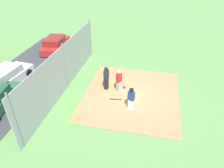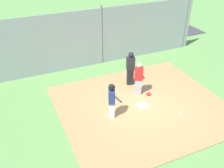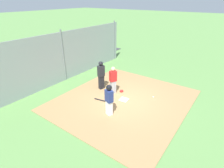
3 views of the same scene
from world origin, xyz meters
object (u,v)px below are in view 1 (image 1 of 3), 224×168
(parked_car_white, at_px, (6,77))
(parked_car_red, at_px, (55,44))
(baseball, at_px, (150,87))
(home_plate, at_px, (131,94))
(baseball_bat, at_px, (116,99))
(catcher, at_px, (119,80))
(umpire, at_px, (106,78))
(runner, at_px, (131,97))
(catcher_mask, at_px, (124,87))

(parked_car_white, bearing_deg, parked_car_red, -0.81)
(baseball, xyz_separation_m, parked_car_white, (1.79, -10.38, 0.55))
(home_plate, xyz_separation_m, baseball_bat, (0.82, -0.94, 0.02))
(catcher, distance_m, baseball, 2.46)
(umpire, relative_size, runner, 1.11)
(home_plate, height_order, catcher_mask, catcher_mask)
(home_plate, distance_m, parked_car_red, 10.45)
(parked_car_red, bearing_deg, runner, -137.19)
(parked_car_red, bearing_deg, catcher_mask, -130.13)
(baseball, distance_m, parked_car_red, 10.88)
(home_plate, distance_m, umpire, 2.09)
(baseball_bat, relative_size, baseball, 10.93)
(umpire, bearing_deg, baseball, 27.50)
(umpire, bearing_deg, home_plate, 2.13)
(home_plate, relative_size, runner, 0.28)
(umpire, bearing_deg, parked_car_white, -160.17)
(catcher, distance_m, baseball_bat, 1.37)
(home_plate, xyz_separation_m, catcher, (-0.29, -0.94, 0.83))
(catcher, distance_m, umpire, 0.91)
(runner, bearing_deg, baseball, 0.75)
(parked_car_white, bearing_deg, home_plate, -80.93)
(baseball, relative_size, parked_car_red, 0.02)
(home_plate, distance_m, runner, 1.79)
(baseball, relative_size, parked_car_white, 0.02)
(baseball_bat, height_order, catcher_mask, catcher_mask)
(baseball_bat, bearing_deg, catcher_mask, 67.84)
(baseball, bearing_deg, baseball_bat, -47.37)
(parked_car_white, bearing_deg, catcher_mask, -76.14)
(umpire, xyz_separation_m, baseball_bat, (1.16, 0.90, -0.89))
(catcher, distance_m, runner, 2.15)
(umpire, bearing_deg, parked_car_red, 151.35)
(runner, relative_size, parked_car_white, 0.36)
(catcher, bearing_deg, baseball_bat, -63.23)
(baseball_bat, height_order, parked_car_white, parked_car_white)
(parked_car_white, bearing_deg, baseball, -75.07)
(baseball, height_order, parked_car_red, parked_car_red)
(home_plate, bearing_deg, umpire, -100.22)
(baseball_bat, bearing_deg, parked_car_white, 169.28)
(parked_car_red, xyz_separation_m, parked_car_white, (6.72, -0.70, 0.00))
(runner, xyz_separation_m, baseball, (-2.72, 1.05, -0.85))
(parked_car_red, relative_size, parked_car_white, 1.00)
(home_plate, relative_size, baseball, 5.95)
(umpire, height_order, catcher_mask, umpire)
(umpire, relative_size, catcher_mask, 7.28)
(umpire, bearing_deg, baseball_bat, -39.61)
(baseball_bat, relative_size, parked_car_white, 0.19)
(catcher, xyz_separation_m, catcher_mask, (-0.40, 0.34, -0.78))
(baseball_bat, distance_m, parked_car_red, 10.24)
(umpire, relative_size, parked_car_white, 0.40)
(catcher_mask, relative_size, baseball, 3.24)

